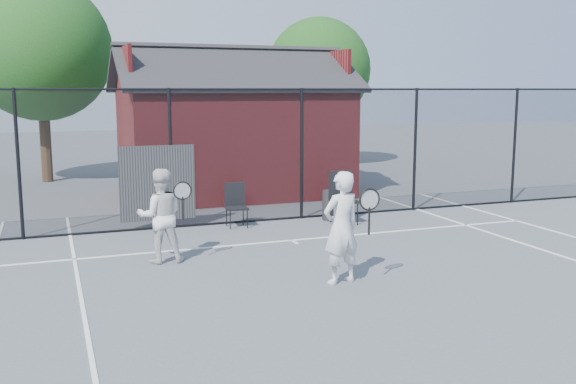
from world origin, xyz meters
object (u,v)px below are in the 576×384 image
object	(u,v)px
player_front	(341,228)
waste_bin	(332,205)
chair_left	(237,206)
chair_right	(344,199)
clubhouse	(233,138)
player_back	(161,216)

from	to	relation	value
player_front	waste_bin	bearing A→B (deg)	67.07
player_front	chair_left	size ratio (longest dim) A/B	1.87
chair_left	waste_bin	xyz separation A→B (m)	(2.28, 0.00, -0.13)
chair_left	chair_right	bearing A→B (deg)	-8.94
clubhouse	player_front	distance (m)	8.96
waste_bin	player_front	bearing A→B (deg)	-112.93
player_front	waste_bin	xyz separation A→B (m)	(1.90, 4.50, -0.54)
player_front	chair_right	xyz separation A→B (m)	(1.96, 4.00, -0.31)
clubhouse	player_front	xyz separation A→B (m)	(-0.80, -8.90, -0.73)
clubhouse	player_front	size ratio (longest dim) A/B	3.72
player_front	player_back	bearing A→B (deg)	137.25
player_back	chair_right	world-z (taller)	player_back
clubhouse	chair_left	distance (m)	4.69
chair_left	chair_right	world-z (taller)	chair_right
player_back	chair_left	bearing A→B (deg)	48.65
clubhouse	player_back	size ratio (longest dim) A/B	3.98
clubhouse	chair_left	world-z (taller)	clubhouse
clubhouse	waste_bin	world-z (taller)	clubhouse
chair_left	clubhouse	bearing A→B (deg)	78.24
waste_bin	chair_left	bearing A→B (deg)	180.00
player_back	chair_right	size ratio (longest dim) A/B	1.44
clubhouse	chair_right	size ratio (longest dim) A/B	5.71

